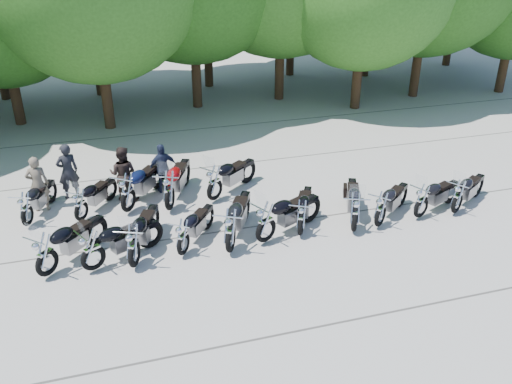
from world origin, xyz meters
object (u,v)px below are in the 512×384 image
object	(u,v)px
motorcycle_7	(355,211)
rider_3	(68,171)
motorcycle_3	(183,236)
motorcycle_15	(214,182)
motorcycle_14	(169,190)
motorcycle_13	(127,192)
motorcycle_9	(422,200)
motorcycle_4	(230,229)
motorcycle_12	(80,204)
rider_2	(163,168)
motorcycle_11	(26,208)
motorcycle_0	(45,254)
motorcycle_8	(381,208)
motorcycle_1	(92,249)
motorcycle_2	(133,245)
rider_1	(123,174)
motorcycle_10	(458,196)
motorcycle_6	(301,217)
rider_0	(38,184)
motorcycle_5	(266,221)

from	to	relation	value
motorcycle_7	rider_3	size ratio (longest dim) A/B	1.33
motorcycle_3	motorcycle_15	size ratio (longest dim) A/B	0.88
motorcycle_14	motorcycle_13	bearing A→B (deg)	12.40
motorcycle_9	motorcycle_15	size ratio (longest dim) A/B	0.91
motorcycle_4	motorcycle_12	bearing A→B (deg)	-10.25
motorcycle_9	rider_2	bearing A→B (deg)	36.56
motorcycle_3	motorcycle_11	xyz separation A→B (m)	(-3.99, 2.74, 0.01)
motorcycle_3	motorcycle_0	bearing A→B (deg)	36.15
motorcycle_7	motorcycle_11	xyz separation A→B (m)	(-8.74, 2.89, -0.08)
motorcycle_0	motorcycle_11	bearing A→B (deg)	-32.71
motorcycle_8	motorcycle_15	bearing A→B (deg)	16.26
motorcycle_13	rider_3	bearing A→B (deg)	-7.86
motorcycle_1	motorcycle_2	bearing A→B (deg)	-124.10
motorcycle_12	rider_1	world-z (taller)	rider_1
motorcycle_4	motorcycle_12	size ratio (longest dim) A/B	1.22
motorcycle_9	motorcycle_11	distance (m)	11.28
motorcycle_10	rider_2	world-z (taller)	rider_2
motorcycle_6	motorcycle_3	bearing A→B (deg)	28.82
motorcycle_12	motorcycle_15	world-z (taller)	motorcycle_15
motorcycle_3	motorcycle_14	xyz separation A→B (m)	(0.02, 2.53, 0.14)
rider_1	motorcycle_0	bearing A→B (deg)	81.96
motorcycle_12	rider_3	xyz separation A→B (m)	(-0.32, 1.74, 0.31)
motorcycle_6	rider_3	size ratio (longest dim) A/B	1.20
rider_2	motorcycle_6	bearing A→B (deg)	117.74
motorcycle_1	rider_3	distance (m)	4.48
rider_1	motorcycle_13	bearing A→B (deg)	114.17
motorcycle_7	motorcycle_11	distance (m)	9.20
rider_2	rider_3	size ratio (longest dim) A/B	0.90
motorcycle_3	rider_1	distance (m)	3.90
rider_0	motorcycle_1	bearing A→B (deg)	111.58
motorcycle_7	motorcycle_8	distance (m)	0.83
motorcycle_4	motorcycle_11	xyz separation A→B (m)	(-5.19, 2.96, -0.11)
rider_1	motorcycle_14	bearing A→B (deg)	158.22
motorcycle_4	rider_0	size ratio (longest dim) A/B	1.45
motorcycle_10	motorcycle_13	xyz separation A→B (m)	(-9.29, 2.81, 0.10)
motorcycle_0	motorcycle_4	bearing A→B (deg)	-139.07
motorcycle_0	motorcycle_13	distance (m)	3.50
motorcycle_0	rider_1	bearing A→B (deg)	-76.08
motorcycle_14	rider_1	xyz separation A→B (m)	(-1.23, 1.16, 0.16)
motorcycle_0	rider_3	bearing A→B (deg)	-52.65
motorcycle_14	rider_1	size ratio (longest dim) A/B	1.46
motorcycle_14	rider_2	xyz separation A→B (m)	(0.01, 1.42, 0.08)
rider_0	rider_2	xyz separation A→B (m)	(3.72, 0.25, -0.06)
motorcycle_4	motorcycle_2	bearing A→B (deg)	26.50
motorcycle_4	motorcycle_10	world-z (taller)	motorcycle_4
motorcycle_4	motorcycle_11	size ratio (longest dim) A/B	1.19
motorcycle_11	rider_1	distance (m)	2.95
motorcycle_3	motorcycle_4	distance (m)	1.23
motorcycle_2	motorcycle_5	bearing A→B (deg)	-155.04
motorcycle_15	motorcycle_2	bearing A→B (deg)	99.49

